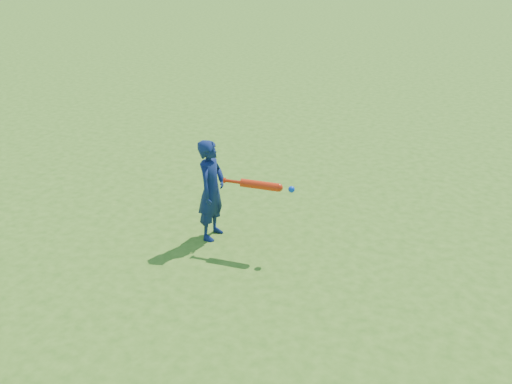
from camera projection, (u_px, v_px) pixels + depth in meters
ground at (275, 244)px, 6.14m from camera, size 80.00×80.00×0.00m
child at (211, 190)px, 6.07m from camera, size 0.27×0.41×1.12m
bat_swing at (263, 186)px, 5.79m from camera, size 0.76×0.11×0.09m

